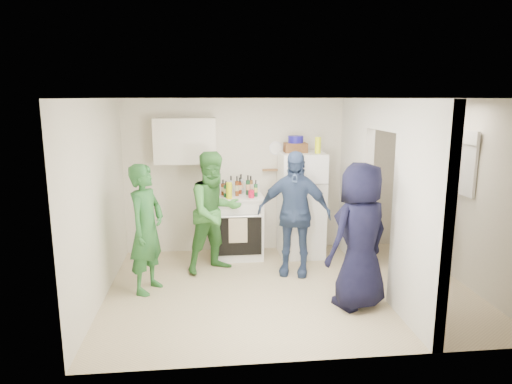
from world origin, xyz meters
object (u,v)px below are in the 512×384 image
person_green_left (146,229)px  person_green_center (215,212)px  stove (236,226)px  person_nook (424,211)px  person_denim (294,213)px  person_navy (360,236)px  blue_bowl (296,139)px  fridge (301,205)px  yellow_cup_stack_top (318,145)px  wicker_basket (295,148)px

person_green_left → person_green_center: (0.89, 0.63, 0.04)m
person_green_center → stove: bearing=30.7°
person_green_left → person_nook: 3.96m
person_green_left → person_denim: (2.01, 0.41, 0.05)m
person_green_left → person_navy: person_navy is taller
blue_bowl → person_nook: blue_bowl is taller
fridge → person_nook: 1.85m
yellow_cup_stack_top → person_nook: 1.84m
blue_bowl → person_denim: 1.29m
blue_bowl → person_navy: 2.24m
stove → person_navy: person_navy is taller
person_denim → stove: bearing=151.2°
blue_bowl → fridge: bearing=-26.6°
fridge → person_denim: person_denim is taller
person_green_left → person_denim: person_denim is taller
stove → person_green_center: size_ratio=0.57×
stove → person_green_center: bearing=-120.9°
fridge → yellow_cup_stack_top: 0.99m
wicker_basket → person_green_left: bearing=-150.4°
person_denim → person_nook: 1.93m
blue_bowl → wicker_basket: bearing=0.0°
blue_bowl → yellow_cup_stack_top: 0.36m
person_green_left → fridge: bearing=-38.3°
stove → person_green_left: 1.77m
yellow_cup_stack_top → person_nook: (1.44, -0.70, -0.90)m
wicker_basket → fridge: bearing=-26.6°
person_green_left → person_navy: (2.59, -0.73, 0.04)m
blue_bowl → person_nook: 2.19m
fridge → blue_bowl: bearing=153.4°
person_denim → person_green_center: bearing=-173.9°
person_green_center → person_denim: 1.14m
yellow_cup_stack_top → person_denim: size_ratio=0.14×
stove → fridge: size_ratio=0.60×
fridge → person_denim: size_ratio=0.93×
wicker_basket → yellow_cup_stack_top: yellow_cup_stack_top is taller
stove → person_nook: person_nook is taller
yellow_cup_stack_top → person_green_center: yellow_cup_stack_top is taller
stove → person_green_left: bearing=-135.5°
wicker_basket → person_green_center: 1.66m
blue_bowl → yellow_cup_stack_top: blue_bowl is taller
person_green_left → person_denim: size_ratio=0.95×
fridge → person_navy: person_navy is taller
wicker_basket → person_denim: wicker_basket is taller
stove → person_navy: 2.41m
stove → yellow_cup_stack_top: yellow_cup_stack_top is taller
person_denim → person_navy: person_denim is taller
yellow_cup_stack_top → blue_bowl: bearing=154.9°
stove → fridge: bearing=-1.7°
fridge → person_green_center: (-1.39, -0.55, 0.05)m
person_denim → person_navy: (0.59, -1.14, -0.00)m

